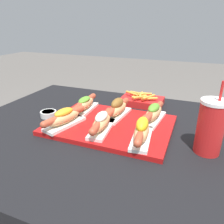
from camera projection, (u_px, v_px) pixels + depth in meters
patio_table at (97, 194)px, 1.02m from camera, size 1.08×0.93×0.70m
serving_tray at (110, 125)px, 0.88m from camera, size 0.48×0.35×0.02m
hot_dog_0 at (64, 118)px, 0.84m from camera, size 0.10×0.21×0.07m
hot_dog_1 at (102, 122)px, 0.81m from camera, size 0.08×0.22×0.07m
hot_dog_2 at (142, 131)px, 0.74m from camera, size 0.08×0.22×0.08m
hot_dog_3 at (85, 104)px, 0.98m from camera, size 0.07×0.22×0.06m
hot_dog_4 at (117, 109)px, 0.92m from camera, size 0.07×0.22×0.08m
hot_dog_5 at (154, 113)px, 0.88m from camera, size 0.08×0.22×0.07m
sauce_bowl at (48, 114)px, 0.97m from camera, size 0.07×0.07×0.03m
drink_cup at (211, 127)px, 0.68m from camera, size 0.08×0.08×0.24m
fries_basket at (142, 101)px, 1.11m from camera, size 0.21×0.14×0.06m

